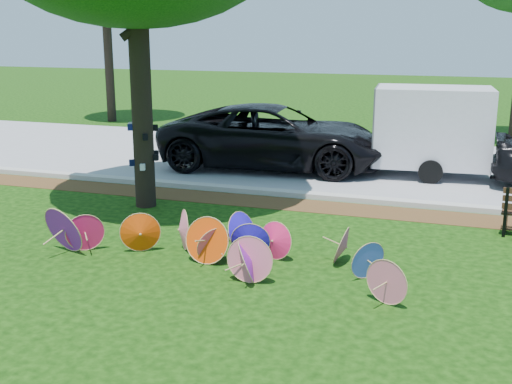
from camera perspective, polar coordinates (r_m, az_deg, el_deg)
ground at (r=10.29m, az=-6.17°, el=-7.30°), size 90.00×90.00×0.00m
mulch_strip at (r=14.29m, az=1.21°, el=-0.94°), size 90.00×1.00×0.01m
curb at (r=14.93m, az=2.00°, el=-0.05°), size 90.00×0.30×0.12m
street at (r=18.86m, az=5.52°, el=2.79°), size 90.00×8.00×0.01m
parasol_pile at (r=10.63m, az=-3.95°, el=-4.42°), size 6.37×2.01×0.89m
black_van at (r=17.69m, az=1.69°, el=4.92°), size 6.46×3.40×1.74m
cargo_trailer at (r=17.26m, az=15.42°, el=5.64°), size 3.00×2.02×2.61m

